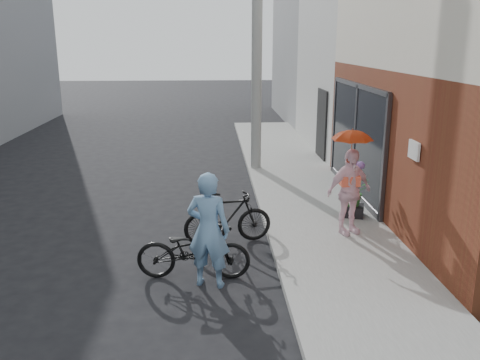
{
  "coord_description": "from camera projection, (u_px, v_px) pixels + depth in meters",
  "views": [
    {
      "loc": [
        -0.14,
        -7.7,
        3.54
      ],
      "look_at": [
        0.38,
        1.15,
        1.1
      ],
      "focal_mm": 38.0,
      "sensor_mm": 36.0,
      "label": 1
    }
  ],
  "objects": [
    {
      "name": "utility_pole",
      "position": [
        257.0,
        42.0,
        13.27
      ],
      "size": [
        0.28,
        0.28,
        7.0
      ],
      "primitive_type": "cylinder",
      "color": "#9E9E99",
      "rests_on": "ground"
    },
    {
      "name": "bike_left",
      "position": [
        193.0,
        250.0,
        7.73
      ],
      "size": [
        1.78,
        0.73,
        0.91
      ],
      "primitive_type": "imported",
      "rotation": [
        0.0,
        0.0,
        1.5
      ],
      "color": "black",
      "rests_on": "ground"
    },
    {
      "name": "curb",
      "position": [
        265.0,
        218.0,
        10.32
      ],
      "size": [
        0.12,
        24.0,
        0.12
      ],
      "primitive_type": "cube",
      "color": "#9E9E99",
      "rests_on": "ground"
    },
    {
      "name": "plaster_building",
      "position": [
        435.0,
        42.0,
        16.5
      ],
      "size": [
        8.0,
        6.0,
        7.0
      ],
      "primitive_type": "cube",
      "color": "silver",
      "rests_on": "ground"
    },
    {
      "name": "potted_plant",
      "position": [
        354.0,
        191.0,
        10.14
      ],
      "size": [
        0.54,
        0.47,
        0.6
      ],
      "primitive_type": "imported",
      "color": "#2E742F",
      "rests_on": "planter"
    },
    {
      "name": "kimono_woman",
      "position": [
        349.0,
        192.0,
        9.15
      ],
      "size": [
        1.0,
        0.71,
        1.58
      ],
      "primitive_type": "imported",
      "rotation": [
        0.0,
        0.0,
        0.39
      ],
      "color": "white",
      "rests_on": "sidewalk"
    },
    {
      "name": "planter",
      "position": [
        353.0,
        211.0,
        10.24
      ],
      "size": [
        0.52,
        0.52,
        0.22
      ],
      "primitive_type": "cube",
      "rotation": [
        0.0,
        0.0,
        -0.31
      ],
      "color": "black",
      "rests_on": "sidewalk"
    },
    {
      "name": "officer",
      "position": [
        208.0,
        230.0,
        7.39
      ],
      "size": [
        0.73,
        0.57,
        1.75
      ],
      "primitive_type": "imported",
      "rotation": [
        0.0,
        0.0,
        2.87
      ],
      "color": "#6993BB",
      "rests_on": "ground"
    },
    {
      "name": "parasol",
      "position": [
        353.0,
        132.0,
        8.86
      ],
      "size": [
        0.7,
        0.7,
        0.61
      ],
      "primitive_type": "imported",
      "color": "#C84317",
      "rests_on": "kimono_woman"
    },
    {
      "name": "bike_right",
      "position": [
        228.0,
        218.0,
        9.09
      ],
      "size": [
        1.65,
        0.71,
        0.96
      ],
      "primitive_type": "imported",
      "rotation": [
        0.0,
        0.0,
        1.74
      ],
      "color": "black",
      "rests_on": "ground"
    },
    {
      "name": "ground",
      "position": [
        221.0,
        263.0,
        8.36
      ],
      "size": [
        80.0,
        80.0,
        0.0
      ],
      "primitive_type": "plane",
      "color": "black",
      "rests_on": "ground"
    },
    {
      "name": "east_building_far",
      "position": [
        370.0,
        41.0,
        23.23
      ],
      "size": [
        8.0,
        8.0,
        7.0
      ],
      "primitive_type": "cube",
      "color": "gray",
      "rests_on": "ground"
    },
    {
      "name": "sidewalk",
      "position": [
        322.0,
        217.0,
        10.39
      ],
      "size": [
        2.2,
        24.0,
        0.12
      ],
      "primitive_type": "cube",
      "color": "gray",
      "rests_on": "ground"
    }
  ]
}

